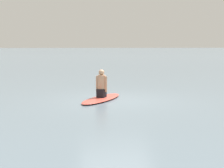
% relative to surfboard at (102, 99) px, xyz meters
% --- Properties ---
extents(ground_plane, '(400.00, 400.00, 0.00)m').
position_rel_surfboard_xyz_m(ground_plane, '(-0.50, 0.12, -0.05)').
color(ground_plane, slate).
extents(surfboard, '(1.95, 2.77, 0.09)m').
position_rel_surfboard_xyz_m(surfboard, '(0.00, 0.00, 0.00)').
color(surfboard, '#D84C3F').
rests_on(surfboard, ground).
extents(person_paddler, '(0.42, 0.41, 0.99)m').
position_rel_surfboard_xyz_m(person_paddler, '(-0.00, 0.00, 0.49)').
color(person_paddler, black).
rests_on(person_paddler, surfboard).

